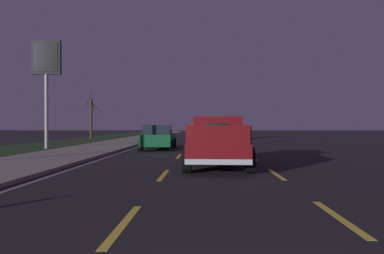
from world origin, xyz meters
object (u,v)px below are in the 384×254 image
object	(u,v)px
gas_price_sign	(46,67)
pickup_truck	(218,140)
sedan_black	(209,133)
sedan_green	(158,137)
bare_tree_far	(91,117)

from	to	relation	value
gas_price_sign	pickup_truck	bearing A→B (deg)	-131.51
sedan_black	sedan_green	bearing A→B (deg)	164.50
pickup_truck	sedan_green	bearing A→B (deg)	20.52
gas_price_sign	bare_tree_far	world-z (taller)	gas_price_sign
sedan_green	pickup_truck	bearing A→B (deg)	-159.48
sedan_black	bare_tree_far	size ratio (longest dim) A/B	0.84
pickup_truck	bare_tree_far	distance (m)	30.00
gas_price_sign	bare_tree_far	size ratio (longest dim) A/B	1.34
sedan_black	gas_price_sign	world-z (taller)	gas_price_sign
pickup_truck	sedan_black	size ratio (longest dim) A/B	1.24
sedan_green	gas_price_sign	distance (m)	8.63
sedan_green	bare_tree_far	bearing A→B (deg)	29.25
gas_price_sign	bare_tree_far	distance (m)	17.75
sedan_green	sedan_black	distance (m)	12.36
pickup_truck	bare_tree_far	world-z (taller)	bare_tree_far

